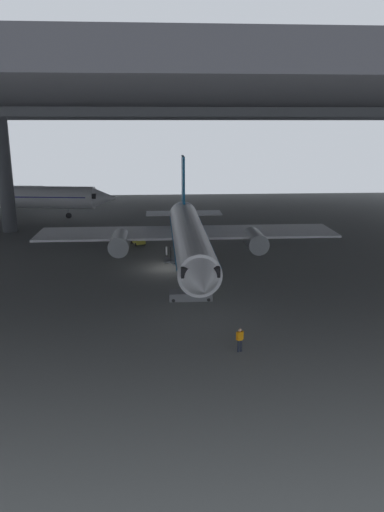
% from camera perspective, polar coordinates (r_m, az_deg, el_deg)
% --- Properties ---
extents(ground_plane, '(110.00, 110.00, 0.00)m').
position_cam_1_polar(ground_plane, '(51.28, -2.77, -1.43)').
color(ground_plane, slate).
extents(hangar_structure, '(121.00, 99.00, 17.16)m').
position_cam_1_polar(hangar_structure, '(62.90, -3.29, 16.88)').
color(hangar_structure, '#4C4F54').
rests_on(hangar_structure, ground_plane).
extents(airplane_main, '(32.84, 34.20, 10.84)m').
position_cam_1_polar(airplane_main, '(50.60, -0.34, 2.27)').
color(airplane_main, white).
rests_on(airplane_main, ground_plane).
extents(boarding_stairs, '(4.07, 1.53, 4.53)m').
position_cam_1_polar(boarding_stairs, '(42.14, -0.26, -4.13)').
color(boarding_stairs, slate).
rests_on(boarding_stairs, ground_plane).
extents(crew_worker_near_nose, '(0.53, 0.31, 1.67)m').
position_cam_1_polar(crew_worker_near_nose, '(32.83, 5.62, -9.58)').
color(crew_worker_near_nose, '#232838').
rests_on(crew_worker_near_nose, ground_plane).
extents(crew_worker_by_stairs, '(0.54, 0.28, 1.73)m').
position_cam_1_polar(crew_worker_by_stairs, '(44.78, 1.65, -2.59)').
color(crew_worker_by_stairs, '#232838').
rests_on(crew_worker_by_stairs, ground_plane).
extents(airplane_distant, '(34.33, 33.38, 10.84)m').
position_cam_1_polar(airplane_distant, '(83.60, -20.53, 6.48)').
color(airplane_distant, white).
rests_on(airplane_distant, ground_plane).
extents(baggage_tug, '(1.94, 2.49, 0.90)m').
position_cam_1_polar(baggage_tug, '(61.50, -6.33, 1.83)').
color(baggage_tug, yellow).
rests_on(baggage_tug, ground_plane).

